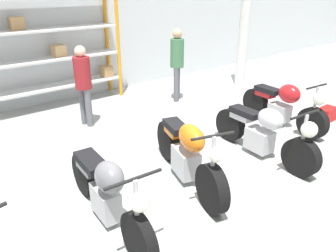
% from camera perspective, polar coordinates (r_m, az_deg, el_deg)
% --- Properties ---
extents(ground_plane, '(30.00, 30.00, 0.00)m').
position_cam_1_polar(ground_plane, '(4.96, 2.91, -8.90)').
color(ground_plane, '#9EA3A0').
extents(back_wall, '(30.00, 0.08, 3.60)m').
position_cam_1_polar(back_wall, '(8.29, -19.35, 16.34)').
color(back_wall, silver).
rests_on(back_wall, ground_plane).
extents(shelving_rack, '(3.74, 0.63, 2.80)m').
position_cam_1_polar(shelving_rack, '(7.84, -21.78, 12.89)').
color(shelving_rack, orange).
rests_on(shelving_rack, ground_plane).
extents(support_pillar, '(0.28, 0.28, 3.60)m').
position_cam_1_polar(support_pillar, '(9.38, 13.26, 17.69)').
color(support_pillar, silver).
rests_on(support_pillar, ground_plane).
extents(motorcycle_grey, '(0.61, 2.08, 0.99)m').
position_cam_1_polar(motorcycle_grey, '(3.94, -10.65, -11.10)').
color(motorcycle_grey, black).
rests_on(motorcycle_grey, ground_plane).
extents(motorcycle_orange, '(0.85, 2.06, 1.04)m').
position_cam_1_polar(motorcycle_orange, '(4.66, 3.41, -4.78)').
color(motorcycle_orange, black).
rests_on(motorcycle_orange, ground_plane).
extents(motorcycle_silver, '(0.64, 2.09, 0.98)m').
position_cam_1_polar(motorcycle_silver, '(5.56, 16.31, -1.12)').
color(motorcycle_silver, black).
rests_on(motorcycle_silver, ground_plane).
extents(motorcycle_red, '(0.56, 2.01, 1.01)m').
position_cam_1_polar(motorcycle_red, '(6.91, 19.43, 3.45)').
color(motorcycle_red, black).
rests_on(motorcycle_red, ground_plane).
extents(person_browsing, '(0.45, 0.45, 1.72)m').
position_cam_1_polar(person_browsing, '(7.91, 1.59, 11.52)').
color(person_browsing, '#595960').
rests_on(person_browsing, ground_plane).
extents(person_near_rack, '(0.38, 0.38, 1.60)m').
position_cam_1_polar(person_near_rack, '(6.62, -14.58, 7.73)').
color(person_near_rack, '#595960').
rests_on(person_near_rack, ground_plane).
extents(toolbox, '(0.44, 0.26, 0.28)m').
position_cam_1_polar(toolbox, '(7.65, 25.91, 1.87)').
color(toolbox, red).
rests_on(toolbox, ground_plane).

